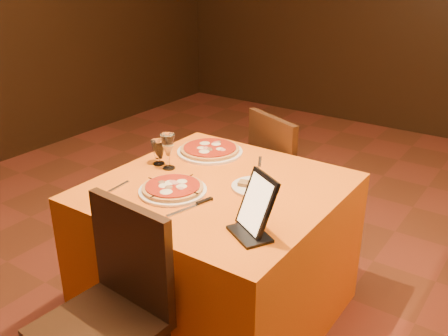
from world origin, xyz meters
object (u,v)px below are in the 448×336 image
Objects in this scene: main_table at (218,252)px; tablet at (257,203)px; chair_main_near at (99,328)px; pizza_far at (210,150)px; water_glass at (159,152)px; chair_main_far at (294,182)px; wine_glass at (168,151)px; pizza_near at (173,189)px.

main_table is 4.51× the size of tablet.
pizza_far is at bearing 108.32° from chair_main_near.
tablet is at bearing -20.49° from water_glass.
pizza_far is 0.31m from water_glass.
tablet is at bearing 132.49° from chair_main_far.
main_table is at bearing -3.75° from wine_glass.
pizza_far is at bearing 84.75° from chair_main_far.
chair_main_near is 1.00× the size of chair_main_far.
tablet reaches higher than pizza_near.
tablet is at bearing 59.69° from chair_main_near.
main_table is 0.67m from tablet.
chair_main_far is 1.06m from pizza_near.
chair_main_far is at bearing 94.13° from chair_main_near.
tablet is (0.37, 0.54, 0.41)m from chair_main_near.
pizza_near is at bearing -45.72° from wine_glass.
chair_main_near is 0.70m from pizza_near.
water_glass is at bearing 142.07° from pizza_near.
chair_main_far is at bearing 82.61° from pizza_near.
chair_main_far is (0.00, 0.82, 0.08)m from main_table.
tablet reaches higher than main_table.
main_table is 3.03× the size of pizza_far.
chair_main_near and chair_main_far have the same top height.
chair_main_near is 2.87× the size of pizza_near.
chair_main_far reaches higher than pizza_far.
wine_glass is at bearing 134.28° from pizza_near.
water_glass is (-0.28, 0.22, 0.05)m from pizza_near.
chair_main_far is 2.51× the size of pizza_far.
main_table is 0.57m from wine_glass.
chair_main_near is 0.77m from tablet.
main_table is at bearing 94.13° from chair_main_near.
wine_glass is at bearing -171.98° from tablet.
chair_main_near is 4.79× the size of wine_glass.
pizza_far is at bearing 131.46° from main_table.
chair_main_far is at bearing 90.00° from main_table.
water_glass is at bearing 120.31° from chair_main_near.
wine_glass reaches higher than main_table.
main_table is at bearing -48.54° from pizza_far.
wine_glass is at bearing 115.94° from chair_main_near.
wine_glass is at bearing -11.19° from water_glass.
pizza_far reaches higher than main_table.
pizza_far is 0.31m from wine_glass.
chair_main_near is at bearing -68.20° from wine_glass.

